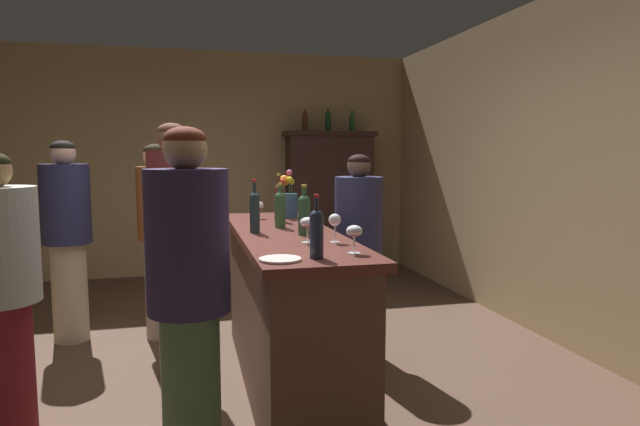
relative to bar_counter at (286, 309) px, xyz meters
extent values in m
plane|color=#503A2C|center=(-0.39, 0.08, -0.51)|extent=(8.98, 8.98, 0.00)
cube|color=tan|center=(-0.39, 3.59, 0.87)|extent=(5.34, 0.12, 2.75)
cube|color=tan|center=(2.28, 0.08, 0.87)|extent=(0.12, 7.03, 2.75)
cube|color=brown|center=(0.00, 0.00, -0.03)|extent=(0.53, 2.14, 0.96)
cube|color=#592B24|center=(0.00, 0.00, 0.48)|extent=(0.61, 2.23, 0.05)
cube|color=#32201E|center=(1.16, 3.29, 0.38)|extent=(1.06, 0.37, 1.78)
cube|color=black|center=(1.16, 3.29, 1.24)|extent=(1.14, 0.43, 0.06)
cylinder|color=#1F2F31|center=(-0.20, -0.03, 0.61)|extent=(0.06, 0.06, 0.22)
sphere|color=#1F2F31|center=(-0.20, -0.03, 0.72)|extent=(0.06, 0.06, 0.06)
cylinder|color=#1F2F31|center=(-0.20, -0.03, 0.77)|extent=(0.02, 0.02, 0.09)
cylinder|color=red|center=(-0.20, -0.03, 0.82)|extent=(0.02, 0.02, 0.02)
cylinder|color=#2E532F|center=(-0.01, 0.17, 0.60)|extent=(0.07, 0.07, 0.20)
sphere|color=#2E532F|center=(-0.01, 0.17, 0.70)|extent=(0.07, 0.07, 0.07)
cylinder|color=#2E532F|center=(-0.01, 0.17, 0.74)|extent=(0.03, 0.03, 0.08)
cylinder|color=gold|center=(-0.01, 0.17, 0.79)|extent=(0.03, 0.03, 0.02)
cylinder|color=#232C3E|center=(-0.02, -0.92, 0.60)|extent=(0.07, 0.07, 0.19)
sphere|color=#232C3E|center=(-0.02, -0.92, 0.70)|extent=(0.07, 0.07, 0.07)
cylinder|color=#232C3E|center=(-0.02, -0.92, 0.74)|extent=(0.02, 0.02, 0.09)
cylinder|color=red|center=(-0.02, -0.92, 0.79)|extent=(0.02, 0.02, 0.02)
cylinder|color=#4D2A1E|center=(0.05, 0.53, 0.62)|extent=(0.07, 0.07, 0.23)
sphere|color=#4D2A1E|center=(0.05, 0.53, 0.73)|extent=(0.07, 0.07, 0.07)
cylinder|color=#4D2A1E|center=(0.05, 0.53, 0.78)|extent=(0.02, 0.02, 0.10)
cylinder|color=gold|center=(0.05, 0.53, 0.84)|extent=(0.03, 0.03, 0.02)
cylinder|color=#294E32|center=(0.08, -0.18, 0.60)|extent=(0.08, 0.08, 0.20)
sphere|color=#294E32|center=(0.08, -0.18, 0.71)|extent=(0.08, 0.08, 0.08)
cylinder|color=#294E32|center=(0.08, -0.18, 0.75)|extent=(0.03, 0.03, 0.09)
cylinder|color=gold|center=(0.08, -0.18, 0.80)|extent=(0.03, 0.03, 0.02)
cylinder|color=white|center=(0.03, -0.48, 0.50)|extent=(0.07, 0.07, 0.00)
cylinder|color=white|center=(0.03, -0.48, 0.55)|extent=(0.01, 0.01, 0.08)
ellipsoid|color=white|center=(0.03, -0.48, 0.62)|extent=(0.08, 0.08, 0.06)
ellipsoid|color=maroon|center=(0.03, -0.48, 0.60)|extent=(0.07, 0.07, 0.02)
cylinder|color=white|center=(-0.08, 0.71, 0.50)|extent=(0.06, 0.06, 0.00)
cylinder|color=white|center=(-0.08, 0.71, 0.54)|extent=(0.01, 0.01, 0.06)
ellipsoid|color=white|center=(-0.08, 0.71, 0.60)|extent=(0.07, 0.07, 0.06)
ellipsoid|color=maroon|center=(-0.08, 0.71, 0.58)|extent=(0.06, 0.06, 0.03)
cylinder|color=white|center=(0.18, -0.84, 0.50)|extent=(0.06, 0.06, 0.00)
cylinder|color=white|center=(0.18, -0.84, 0.55)|extent=(0.01, 0.01, 0.08)
ellipsoid|color=white|center=(0.18, -0.84, 0.61)|extent=(0.08, 0.08, 0.06)
ellipsoid|color=maroon|center=(0.18, -0.84, 0.60)|extent=(0.07, 0.07, 0.02)
cylinder|color=white|center=(0.18, -0.50, 0.50)|extent=(0.06, 0.06, 0.00)
cylinder|color=white|center=(0.18, -0.50, 0.55)|extent=(0.01, 0.01, 0.09)
ellipsoid|color=white|center=(0.18, -0.50, 0.63)|extent=(0.07, 0.07, 0.07)
cylinder|color=#2F5370|center=(0.16, 0.74, 0.59)|extent=(0.14, 0.14, 0.18)
cylinder|color=#38602D|center=(0.18, 0.74, 0.69)|extent=(0.01, 0.01, 0.16)
sphere|color=gold|center=(0.18, 0.74, 0.77)|extent=(0.04, 0.04, 0.04)
cylinder|color=#38602D|center=(0.17, 0.79, 0.73)|extent=(0.01, 0.01, 0.23)
sphere|color=#C64C7F|center=(0.17, 0.79, 0.84)|extent=(0.05, 0.05, 0.05)
cylinder|color=#38602D|center=(0.13, 0.76, 0.70)|extent=(0.01, 0.01, 0.17)
sphere|color=orange|center=(0.13, 0.76, 0.79)|extent=(0.08, 0.08, 0.08)
cylinder|color=#38602D|center=(0.11, 0.71, 0.70)|extent=(0.01, 0.01, 0.17)
sphere|color=red|center=(0.11, 0.71, 0.78)|extent=(0.04, 0.04, 0.04)
cylinder|color=#38602D|center=(0.16, 0.72, 0.70)|extent=(0.01, 0.01, 0.18)
sphere|color=yellow|center=(0.16, 0.72, 0.79)|extent=(0.05, 0.05, 0.05)
cylinder|color=white|center=(-0.20, -0.93, 0.51)|extent=(0.19, 0.19, 0.01)
cylinder|color=#49271A|center=(0.84, 3.29, 1.37)|extent=(0.07, 0.07, 0.20)
sphere|color=#49271A|center=(0.84, 3.29, 1.47)|extent=(0.07, 0.07, 0.07)
cylinder|color=#49271A|center=(0.84, 3.29, 1.51)|extent=(0.02, 0.02, 0.08)
cylinder|color=gold|center=(0.84, 3.29, 1.55)|extent=(0.03, 0.03, 0.02)
cylinder|color=#173B1F|center=(1.14, 3.29, 1.37)|extent=(0.07, 0.07, 0.20)
sphere|color=#173B1F|center=(1.14, 3.29, 1.47)|extent=(0.07, 0.07, 0.07)
cylinder|color=#173B1F|center=(1.14, 3.29, 1.51)|extent=(0.03, 0.03, 0.08)
cylinder|color=gold|center=(1.14, 3.29, 1.56)|extent=(0.03, 0.03, 0.02)
cylinder|color=#26502B|center=(1.45, 3.29, 1.37)|extent=(0.07, 0.07, 0.20)
sphere|color=#26502B|center=(1.45, 3.29, 1.47)|extent=(0.07, 0.07, 0.07)
cylinder|color=#26502B|center=(1.45, 3.29, 1.51)|extent=(0.03, 0.03, 0.08)
cylinder|color=gold|center=(1.45, 3.29, 1.55)|extent=(0.03, 0.03, 0.02)
cylinder|color=#9E9785|center=(-0.69, 0.30, -0.09)|extent=(0.24, 0.24, 0.85)
cylinder|color=maroon|center=(-0.69, 0.30, 0.67)|extent=(0.33, 0.33, 0.67)
sphere|color=brown|center=(-0.69, 0.30, 1.09)|extent=(0.19, 0.19, 0.19)
ellipsoid|color=#4F2B22|center=(-0.69, 0.30, 1.13)|extent=(0.18, 0.18, 0.10)
cylinder|color=#4C6E49|center=(-0.60, -0.91, -0.11)|extent=(0.26, 0.26, 0.80)
cylinder|color=#2C254A|center=(-0.60, -0.91, 0.61)|extent=(0.36, 0.36, 0.63)
sphere|color=tan|center=(-0.60, -0.91, 1.01)|extent=(0.19, 0.19, 0.19)
ellipsoid|color=#602818|center=(-0.60, -0.91, 1.05)|extent=(0.18, 0.18, 0.11)
cylinder|color=#B8AD8C|center=(-1.53, 1.27, -0.11)|extent=(0.27, 0.27, 0.79)
cylinder|color=#23264A|center=(-1.53, 1.27, 0.60)|extent=(0.37, 0.37, 0.63)
sphere|color=#D9AB8F|center=(-1.53, 1.27, 1.00)|extent=(0.19, 0.19, 0.19)
ellipsoid|color=black|center=(-1.53, 1.27, 1.04)|extent=(0.18, 0.18, 0.11)
cylinder|color=maroon|center=(-1.49, -0.47, -0.12)|extent=(0.27, 0.27, 0.78)
cylinder|color=#B0A190|center=(-0.84, 1.17, -0.10)|extent=(0.22, 0.22, 0.81)
cylinder|color=brown|center=(-0.84, 1.17, 0.60)|extent=(0.31, 0.31, 0.58)
sphere|color=#DDA58B|center=(-0.84, 1.17, 0.97)|extent=(0.19, 0.19, 0.19)
ellipsoid|color=black|center=(-0.84, 1.17, 1.01)|extent=(0.18, 0.18, 0.10)
cylinder|color=brown|center=(0.62, 0.43, -0.12)|extent=(0.25, 0.25, 0.78)
cylinder|color=#2A2B51|center=(0.62, 0.43, 0.54)|extent=(0.35, 0.35, 0.56)
sphere|color=brown|center=(0.62, 0.43, 0.90)|extent=(0.17, 0.17, 0.17)
ellipsoid|color=black|center=(0.62, 0.43, 0.94)|extent=(0.16, 0.16, 0.09)
camera|label=1|loc=(-0.60, -3.33, 0.98)|focal=30.37mm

